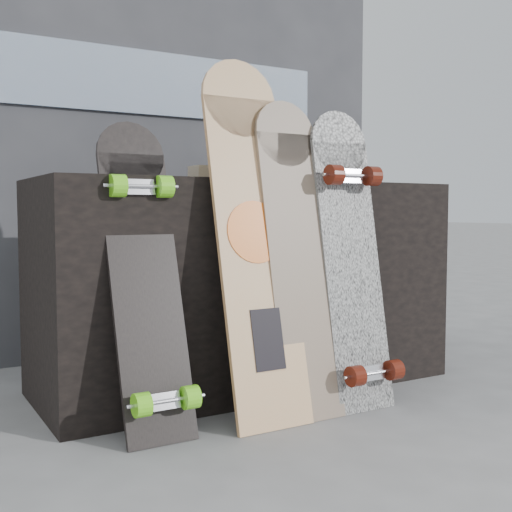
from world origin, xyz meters
TOP-DOWN VIEW (x-y plane):
  - ground at (0.00, 0.00)m, footprint 60.00×60.00m
  - vendor_table at (0.00, 0.50)m, footprint 1.60×0.60m
  - booth at (0.00, 1.35)m, footprint 2.40×0.22m
  - merch_box_purple at (-0.44, 0.55)m, footprint 0.18×0.12m
  - merch_box_small at (0.35, 0.48)m, footprint 0.14×0.14m
  - merch_box_flat at (-0.10, 0.52)m, footprint 0.22×0.10m
  - longboard_geisha at (-0.18, 0.12)m, footprint 0.27×0.29m
  - longboard_celtic at (-0.03, 0.09)m, footprint 0.23×0.23m
  - longboard_cascadia at (0.19, 0.07)m, footprint 0.24×0.28m
  - skateboard_dark at (-0.54, 0.16)m, footprint 0.22×0.36m

SIDE VIEW (x-z plane):
  - ground at x=0.00m, z-range 0.00..0.00m
  - vendor_table at x=0.00m, z-range 0.00..0.80m
  - skateboard_dark at x=-0.54m, z-range 0.01..0.99m
  - longboard_cascadia at x=0.19m, z-range 0.02..1.07m
  - longboard_celtic at x=-0.03m, z-range 0.03..1.10m
  - longboard_geisha at x=-0.18m, z-range 0.03..1.24m
  - merch_box_flat at x=-0.10m, z-range 0.80..0.86m
  - merch_box_purple at x=-0.44m, z-range 0.80..0.90m
  - merch_box_small at x=0.35m, z-range 0.80..0.92m
  - booth at x=0.00m, z-range 0.00..2.20m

